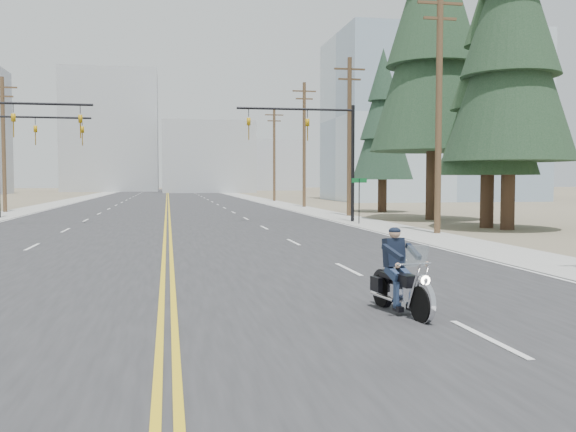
# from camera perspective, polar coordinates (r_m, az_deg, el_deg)

# --- Properties ---
(road) EXTENTS (20.00, 200.00, 0.01)m
(road) POSITION_cam_1_polar(r_m,az_deg,el_deg) (75.33, -10.65, 1.26)
(road) COLOR #303033
(road) RESTS_ON ground
(sidewalk_left) EXTENTS (3.00, 200.00, 0.01)m
(sidewalk_left) POSITION_cam_1_polar(r_m,az_deg,el_deg) (76.21, -19.33, 1.15)
(sidewalk_left) COLOR #A5A5A0
(sidewalk_left) RESTS_ON ground
(sidewalk_right) EXTENTS (3.00, 200.00, 0.01)m
(sidewalk_right) POSITION_cam_1_polar(r_m,az_deg,el_deg) (76.20, -1.97, 1.33)
(sidewalk_right) COLOR #A5A5A0
(sidewalk_right) RESTS_ON ground
(traffic_mast_right) EXTENTS (7.10, 0.26, 7.00)m
(traffic_mast_right) POSITION_cam_1_polar(r_m,az_deg,el_deg) (38.42, 2.88, 6.81)
(traffic_mast_right) COLOR black
(traffic_mast_right) RESTS_ON ground
(traffic_mast_far) EXTENTS (6.10, 0.26, 7.00)m
(traffic_mast_far) POSITION_cam_1_polar(r_m,az_deg,el_deg) (46.30, -22.38, 5.88)
(traffic_mast_far) COLOR black
(traffic_mast_far) RESTS_ON ground
(street_sign) EXTENTS (0.90, 0.06, 2.62)m
(street_sign) POSITION_cam_1_polar(r_m,az_deg,el_deg) (36.90, 6.34, 2.07)
(street_sign) COLOR black
(street_sign) RESTS_ON ground
(utility_pole_b) EXTENTS (2.20, 0.30, 11.50)m
(utility_pole_b) POSITION_cam_1_polar(r_m,az_deg,el_deg) (31.11, 13.26, 9.51)
(utility_pole_b) COLOR brown
(utility_pole_b) RESTS_ON ground
(utility_pole_c) EXTENTS (2.20, 0.30, 11.00)m
(utility_pole_c) POSITION_cam_1_polar(r_m,az_deg,el_deg) (45.16, 5.47, 7.28)
(utility_pole_c) COLOR brown
(utility_pole_c) RESTS_ON ground
(utility_pole_d) EXTENTS (2.20, 0.30, 11.50)m
(utility_pole_d) POSITION_cam_1_polar(r_m,az_deg,el_deg) (59.71, 1.45, 6.55)
(utility_pole_d) COLOR brown
(utility_pole_d) RESTS_ON ground
(utility_pole_e) EXTENTS (2.20, 0.30, 11.00)m
(utility_pole_e) POSITION_cam_1_polar(r_m,az_deg,el_deg) (76.38, -1.23, 5.63)
(utility_pole_e) COLOR brown
(utility_pole_e) RESTS_ON ground
(utility_pole_left) EXTENTS (2.20, 0.30, 10.50)m
(utility_pole_left) POSITION_cam_1_polar(r_m,az_deg,el_deg) (54.82, -23.97, 6.03)
(utility_pole_left) COLOR brown
(utility_pole_left) RESTS_ON ground
(glass_building) EXTENTS (24.00, 16.00, 20.00)m
(glass_building) POSITION_cam_1_polar(r_m,az_deg,el_deg) (82.13, 12.46, 8.38)
(glass_building) COLOR #9EB5CC
(glass_building) RESTS_ON ground
(haze_bldg_b) EXTENTS (18.00, 14.00, 14.00)m
(haze_bldg_b) POSITION_cam_1_polar(r_m,az_deg,el_deg) (130.61, -7.16, 5.17)
(haze_bldg_b) COLOR #ADB2B7
(haze_bldg_b) RESTS_ON ground
(haze_bldg_c) EXTENTS (16.00, 12.00, 18.00)m
(haze_bldg_c) POSITION_cam_1_polar(r_m,az_deg,el_deg) (122.19, 8.53, 6.24)
(haze_bldg_c) COLOR #B7BCC6
(haze_bldg_c) RESTS_ON ground
(haze_bldg_d) EXTENTS (20.00, 15.00, 26.00)m
(haze_bldg_d) POSITION_cam_1_polar(r_m,az_deg,el_deg) (146.16, -15.45, 7.23)
(haze_bldg_d) COLOR #ADB2B7
(haze_bldg_d) RESTS_ON ground
(haze_bldg_e) EXTENTS (14.00, 14.00, 12.00)m
(haze_bldg_e) POSITION_cam_1_polar(r_m,az_deg,el_deg) (157.32, -1.50, 4.50)
(haze_bldg_e) COLOR #B7BCC6
(haze_bldg_e) RESTS_ON ground
(motorcyclist) EXTENTS (1.20, 2.20, 1.64)m
(motorcyclist) POSITION_cam_1_polar(r_m,az_deg,el_deg) (12.28, 10.06, -4.89)
(motorcyclist) COLOR black
(motorcyclist) RESTS_ON ground
(conifer_near) EXTENTS (6.57, 6.57, 17.38)m
(conifer_near) POSITION_cam_1_polar(r_m,az_deg,el_deg) (35.22, 19.21, 15.26)
(conifer_near) COLOR #382619
(conifer_near) RESTS_ON ground
(conifer_mid) EXTENTS (5.25, 5.25, 13.99)m
(conifer_mid) POSITION_cam_1_polar(r_m,az_deg,el_deg) (35.89, 17.44, 11.89)
(conifer_mid) COLOR #382619
(conifer_mid) RESTS_ON ground
(conifer_tall) EXTENTS (7.82, 7.82, 21.73)m
(conifer_tall) POSITION_cam_1_polar(r_m,az_deg,el_deg) (42.89, 12.80, 16.56)
(conifer_tall) COLOR #382619
(conifer_tall) RESTS_ON ground
(conifer_far) EXTENTS (4.79, 4.79, 12.82)m
(conifer_far) POSITION_cam_1_polar(r_m,az_deg,el_deg) (51.45, 8.44, 8.58)
(conifer_far) COLOR #382619
(conifer_far) RESTS_ON ground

